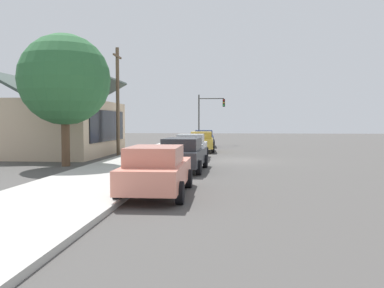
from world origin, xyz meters
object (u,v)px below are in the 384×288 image
Objects in this scene: car_charcoal at (183,154)px; car_navy at (204,138)px; car_silver at (191,146)px; shade_tree at (65,80)px; car_mustard at (201,142)px; traffic_light_main at (209,111)px; fire_hydrant_red at (186,143)px; utility_pole_wooden at (118,99)px; car_coral at (157,170)px.

car_charcoal is 18.94m from car_navy.
car_silver is 8.70m from shade_tree.
car_charcoal is 7.62m from shade_tree.
car_silver and car_mustard have the same top height.
car_navy is at bearing -19.88° from shade_tree.
traffic_light_main is at bearing -6.32° from car_navy.
traffic_light_main is at bearing -12.96° from fire_hydrant_red.
car_navy is at bearing 176.30° from traffic_light_main.
shade_tree is 22.53m from traffic_light_main.
car_navy is 6.50× the size of fire_hydrant_red.
car_silver is at bearing -112.54° from utility_pole_wooden.
car_navy is at bearing -0.17° from car_silver.
traffic_light_main is 7.32× the size of fire_hydrant_red.
shade_tree is (1.54, 6.45, 3.74)m from car_charcoal.
car_coral is 0.63× the size of utility_pole_wooden.
car_mustard is at bearing -2.06° from car_silver.
utility_pole_wooden is at bearing 158.76° from traffic_light_main.
shade_tree is at bearing 157.50° from car_navy.
car_coral is 12.74m from car_silver.
car_navy is (25.39, 0.04, -0.00)m from car_coral.
car_silver is 6.59m from utility_pole_wooden.
car_silver is 0.97× the size of car_navy.
car_coral reaches higher than fire_hydrant_red.
utility_pole_wooden is 10.56× the size of fire_hydrant_red.
traffic_light_main is 0.69× the size of utility_pole_wooden.
car_silver is 6.30× the size of fire_hydrant_red.
fire_hydrant_red is at bearing 7.83° from car_charcoal.
car_silver is 0.86× the size of traffic_light_main.
shade_tree is 1.34× the size of traffic_light_main.
shade_tree is at bearing 78.79° from car_charcoal.
shade_tree is (-17.40, 6.29, 3.74)m from car_navy.
car_coral is 1.06× the size of car_silver.
car_charcoal is 6.29m from car_silver.
car_mustard is at bearing 2.10° from car_charcoal.
car_silver is at bearing 177.23° from car_navy.
car_mustard is 3.66m from fire_hydrant_red.
traffic_light_main reaches higher than fire_hydrant_red.
car_mustard is (6.29, -0.22, 0.00)m from car_silver.
car_coral and car_silver have the same top height.
utility_pole_wooden is (14.96, 5.44, 3.11)m from car_coral.
car_charcoal reaches higher than fire_hydrant_red.
shade_tree reaches higher than fire_hydrant_red.
car_mustard reaches higher than fire_hydrant_red.
car_charcoal is at bearing 177.88° from car_navy.
car_mustard is at bearing -1.11° from car_coral.
shade_tree is 7.05m from utility_pole_wooden.
shade_tree is at bearing 172.66° from utility_pole_wooden.
fire_hydrant_red is (-3.08, 1.39, -0.32)m from car_navy.
utility_pole_wooden is at bearing -7.34° from shade_tree.
car_charcoal is at bearing -1.73° from car_coral.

